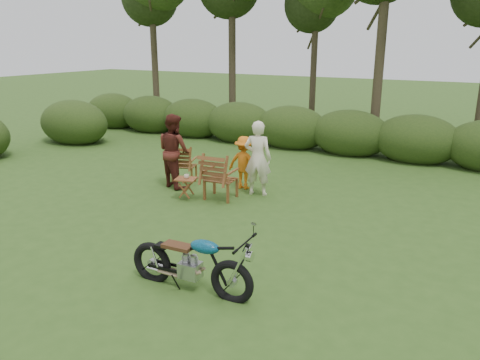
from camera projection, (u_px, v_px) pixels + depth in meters
The scene contains 10 objects.
ground at pixel (184, 268), 7.39m from camera, with size 80.00×80.00×0.00m, color #2E4D19.
tree_line at pixel (380, 28), 14.23m from camera, with size 22.52×11.62×8.14m.
motorcycle at pixel (191, 289), 6.77m from camera, with size 1.88×0.71×1.07m, color #0C77A6, non-canonical shape.
lawn_chair_right at pixel (221, 198), 10.66m from camera, with size 0.73×0.73×1.07m, color brown, non-canonical shape.
lawn_chair_left at pixel (185, 180), 12.02m from camera, with size 0.64×0.64×0.93m, color brown, non-canonical shape.
side_table at pixel (186, 189), 10.55m from camera, with size 0.47×0.40×0.49m, color brown, non-canonical shape.
cup at pixel (187, 176), 10.47m from camera, with size 0.11×0.11×0.09m, color beige.
adult_a at pixel (257, 194), 10.93m from camera, with size 0.63×0.42×1.74m, color #F1E5C6.
adult_b at pixel (176, 186), 11.54m from camera, with size 0.87×0.68×1.79m, color #501E16.
child at pixel (244, 188), 11.39m from camera, with size 0.83×0.48×1.28m, color orange.
Camera 1 is at (4.03, -5.41, 3.45)m, focal length 35.00 mm.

